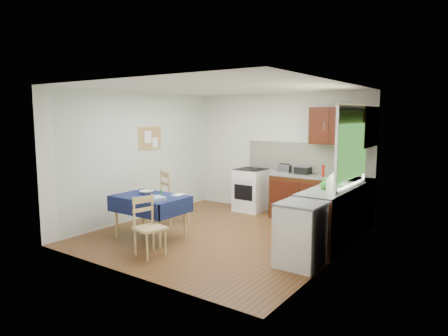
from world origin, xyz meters
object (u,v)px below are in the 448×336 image
Objects in this scene: chair_far at (173,195)px; toaster at (285,169)px; dish_rack at (337,183)px; chair_near at (148,224)px; dining_table at (150,202)px; kettle at (331,184)px; sandwich_press at (303,170)px.

toaster is at bearing -107.71° from chair_far.
dish_rack reaches higher than toaster.
chair_far is 2.29m from toaster.
chair_near is 3.26m from toaster.
dining_table is at bearing -135.11° from dish_rack.
kettle is at bearing -148.34° from chair_far.
chair_far is at bearing 125.97° from dining_table.
dish_rack is 1.93× the size of kettle.
toaster is at bearing 82.18° from dining_table.
toaster is 1.05× the size of kettle.
dish_rack reaches higher than sandwich_press.
dining_table is 2.94m from kettle.
chair_near is 3.44m from sandwich_press.
kettle is (1.42, -1.29, 0.02)m from toaster.
dish_rack is (2.82, 0.94, 0.38)m from chair_far.
sandwich_press reaches higher than dining_table.
toaster is 1.52m from dish_rack.
chair_near is (0.86, -1.48, -0.08)m from chair_far.
dining_table is 4.64× the size of toaster.
kettle is (2.06, 1.87, 0.54)m from chair_near.
chair_near is at bearing -110.96° from sandwich_press.
dish_rack is at bearing -27.47° from chair_near.
chair_far is (-0.29, 0.87, -0.07)m from dining_table.
chair_near reaches higher than dining_table.
toaster is at bearing -168.28° from sandwich_press.
kettle is (0.09, -0.55, 0.08)m from dish_rack.
dish_rack is (2.54, 1.81, 0.31)m from dining_table.
chair_near is at bearing -119.65° from dish_rack.
chair_far is at bearing -172.48° from kettle.
chair_far is 2.98m from kettle.
kettle is at bearing -45.73° from toaster.
toaster reaches higher than chair_far.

